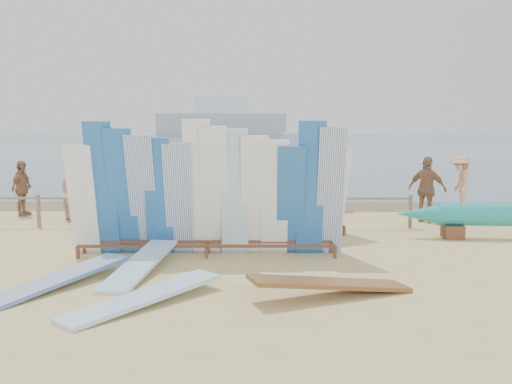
{
  "coord_description": "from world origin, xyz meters",
  "views": [
    {
      "loc": [
        2.01,
        -11.36,
        2.65
      ],
      "look_at": [
        1.88,
        1.75,
        1.12
      ],
      "focal_mm": 38.0,
      "sensor_mm": 36.0,
      "label": 1
    }
  ],
  "objects_px": {
    "side_surfboard_rack": "(307,191)",
    "beachgoer_8": "(297,187)",
    "beachgoer_5": "(219,183)",
    "beachgoer_4": "(160,191)",
    "vendor_table": "(302,227)",
    "flat_board_c": "(331,296)",
    "beach_chair_left": "(217,212)",
    "beachgoer_3": "(108,181)",
    "beachgoer_1": "(109,189)",
    "flat_board_a": "(141,273)",
    "flat_board_e": "(60,286)",
    "beach_chair_right": "(263,214)",
    "main_surfboard_rack": "(207,196)",
    "beachgoer_10": "(427,189)",
    "beachgoer_6": "(310,193)",
    "beachgoer_2": "(71,193)",
    "beachgoer_7": "(264,187)",
    "beachgoer_extra_0": "(461,183)",
    "stroller": "(251,210)",
    "flat_board_b": "(144,304)",
    "beachgoer_extra_1": "(22,188)",
    "beachgoer_9": "(332,183)"
  },
  "relations": [
    {
      "from": "beach_chair_left",
      "to": "vendor_table",
      "type": "bearing_deg",
      "value": -55.43
    },
    {
      "from": "beachgoer_4",
      "to": "beachgoer_9",
      "type": "bearing_deg",
      "value": -16.92
    },
    {
      "from": "beachgoer_extra_1",
      "to": "beach_chair_left",
      "type": "bearing_deg",
      "value": -92.13
    },
    {
      "from": "beachgoer_5",
      "to": "beachgoer_8",
      "type": "relative_size",
      "value": 0.86
    },
    {
      "from": "flat_board_e",
      "to": "beachgoer_5",
      "type": "xyz_separation_m",
      "value": [
        1.96,
        9.7,
        0.79
      ]
    },
    {
      "from": "flat_board_c",
      "to": "flat_board_b",
      "type": "height_order",
      "value": "flat_board_c"
    },
    {
      "from": "flat_board_e",
      "to": "beachgoer_6",
      "type": "height_order",
      "value": "beachgoer_6"
    },
    {
      "from": "beachgoer_1",
      "to": "flat_board_a",
      "type": "bearing_deg",
      "value": -156.06
    },
    {
      "from": "vendor_table",
      "to": "flat_board_c",
      "type": "bearing_deg",
      "value": -77.67
    },
    {
      "from": "main_surfboard_rack",
      "to": "flat_board_e",
      "type": "height_order",
      "value": "main_surfboard_rack"
    },
    {
      "from": "beachgoer_5",
      "to": "beachgoer_1",
      "type": "xyz_separation_m",
      "value": [
        -3.05,
        -2.79,
        0.1
      ]
    },
    {
      "from": "main_surfboard_rack",
      "to": "vendor_table",
      "type": "distance_m",
      "value": 2.65
    },
    {
      "from": "flat_board_c",
      "to": "beachgoer_1",
      "type": "xyz_separation_m",
      "value": [
        -5.61,
        7.41,
        0.9
      ]
    },
    {
      "from": "main_surfboard_rack",
      "to": "flat_board_a",
      "type": "height_order",
      "value": "main_surfboard_rack"
    },
    {
      "from": "flat_board_e",
      "to": "beach_chair_right",
      "type": "height_order",
      "value": "beach_chair_right"
    },
    {
      "from": "beachgoer_extra_0",
      "to": "beachgoer_3",
      "type": "height_order",
      "value": "beachgoer_3"
    },
    {
      "from": "beach_chair_left",
      "to": "beachgoer_10",
      "type": "bearing_deg",
      "value": -3.64
    },
    {
      "from": "beachgoer_2",
      "to": "beachgoer_10",
      "type": "distance_m",
      "value": 10.28
    },
    {
      "from": "beach_chair_right",
      "to": "beachgoer_4",
      "type": "relative_size",
      "value": 0.56
    },
    {
      "from": "beachgoer_3",
      "to": "main_surfboard_rack",
      "type": "bearing_deg",
      "value": -171.03
    },
    {
      "from": "beachgoer_5",
      "to": "beachgoer_4",
      "type": "bearing_deg",
      "value": -15.25
    },
    {
      "from": "beachgoer_2",
      "to": "beachgoer_7",
      "type": "bearing_deg",
      "value": -113.61
    },
    {
      "from": "main_surfboard_rack",
      "to": "beach_chair_left",
      "type": "bearing_deg",
      "value": 91.38
    },
    {
      "from": "side_surfboard_rack",
      "to": "vendor_table",
      "type": "height_order",
      "value": "side_surfboard_rack"
    },
    {
      "from": "vendor_table",
      "to": "beachgoer_3",
      "type": "height_order",
      "value": "beachgoer_3"
    },
    {
      "from": "side_surfboard_rack",
      "to": "beachgoer_5",
      "type": "height_order",
      "value": "side_surfboard_rack"
    },
    {
      "from": "main_surfboard_rack",
      "to": "side_surfboard_rack",
      "type": "relative_size",
      "value": 2.23
    },
    {
      "from": "side_surfboard_rack",
      "to": "beachgoer_7",
      "type": "distance_m",
      "value": 4.26
    },
    {
      "from": "main_surfboard_rack",
      "to": "beachgoer_extra_0",
      "type": "xyz_separation_m",
      "value": [
        7.57,
        6.36,
        -0.37
      ]
    },
    {
      "from": "flat_board_c",
      "to": "beachgoer_10",
      "type": "height_order",
      "value": "beachgoer_10"
    },
    {
      "from": "flat_board_e",
      "to": "flat_board_c",
      "type": "xyz_separation_m",
      "value": [
        4.52,
        -0.5,
        0.0
      ]
    },
    {
      "from": "flat_board_a",
      "to": "beachgoer_4",
      "type": "xyz_separation_m",
      "value": [
        -0.81,
        6.28,
        0.8
      ]
    },
    {
      "from": "beachgoer_10",
      "to": "beachgoer_7",
      "type": "bearing_deg",
      "value": 15.14
    },
    {
      "from": "flat_board_e",
      "to": "beachgoer_8",
      "type": "height_order",
      "value": "beachgoer_8"
    },
    {
      "from": "side_surfboard_rack",
      "to": "beachgoer_8",
      "type": "bearing_deg",
      "value": 71.33
    },
    {
      "from": "beachgoer_10",
      "to": "beachgoer_7",
      "type": "relative_size",
      "value": 1.17
    },
    {
      "from": "beach_chair_right",
      "to": "beachgoer_extra_1",
      "type": "distance_m",
      "value": 7.51
    },
    {
      "from": "beachgoer_3",
      "to": "flat_board_b",
      "type": "bearing_deg",
      "value": 176.88
    },
    {
      "from": "flat_board_e",
      "to": "beachgoer_3",
      "type": "height_order",
      "value": "beachgoer_3"
    },
    {
      "from": "beachgoer_7",
      "to": "beachgoer_3",
      "type": "xyz_separation_m",
      "value": [
        -5.18,
        0.49,
        0.14
      ]
    },
    {
      "from": "beachgoer_5",
      "to": "stroller",
      "type": "bearing_deg",
      "value": 33.65
    },
    {
      "from": "beachgoer_extra_0",
      "to": "beach_chair_right",
      "type": "bearing_deg",
      "value": -60.93
    },
    {
      "from": "main_surfboard_rack",
      "to": "beachgoer_extra_1",
      "type": "height_order",
      "value": "main_surfboard_rack"
    },
    {
      "from": "vendor_table",
      "to": "beachgoer_10",
      "type": "bearing_deg",
      "value": 47.28
    },
    {
      "from": "beach_chair_right",
      "to": "beachgoer_2",
      "type": "xyz_separation_m",
      "value": [
        -5.6,
        0.63,
        0.51
      ]
    },
    {
      "from": "flat_board_c",
      "to": "flat_board_a",
      "type": "bearing_deg",
      "value": 48.11
    },
    {
      "from": "vendor_table",
      "to": "beachgoer_3",
      "type": "distance_m",
      "value": 8.09
    },
    {
      "from": "beach_chair_left",
      "to": "beachgoer_2",
      "type": "bearing_deg",
      "value": 177.12
    },
    {
      "from": "flat_board_e",
      "to": "main_surfboard_rack",
      "type": "bearing_deg",
      "value": 74.75
    },
    {
      "from": "vendor_table",
      "to": "flat_board_e",
      "type": "height_order",
      "value": "vendor_table"
    }
  ]
}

